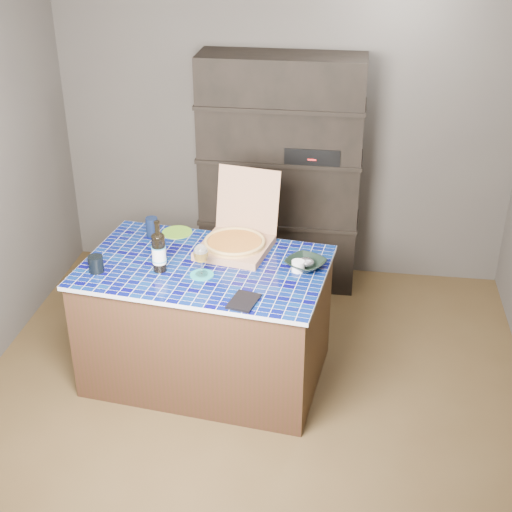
% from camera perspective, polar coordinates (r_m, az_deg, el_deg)
% --- Properties ---
extents(room, '(3.50, 3.50, 3.50)m').
position_cam_1_polar(room, '(3.90, -0.55, 3.20)').
color(room, '#4F3C22').
rests_on(room, ground).
extents(shelving_unit, '(1.20, 0.41, 1.80)m').
position_cam_1_polar(shelving_unit, '(5.44, 1.98, 6.54)').
color(shelving_unit, black).
rests_on(shelving_unit, floor).
extents(kitchen_island, '(1.57, 1.10, 0.81)m').
position_cam_1_polar(kitchen_island, '(4.54, -3.97, -5.21)').
color(kitchen_island, '#412419').
rests_on(kitchen_island, floor).
extents(pizza_box, '(0.50, 0.58, 0.46)m').
position_cam_1_polar(pizza_box, '(4.49, -1.59, 1.28)').
color(pizza_box, '#AF7B5A').
rests_on(pizza_box, kitchen_island).
extents(mead_bottle, '(0.09, 0.09, 0.32)m').
position_cam_1_polar(mead_bottle, '(4.25, -7.78, 0.37)').
color(mead_bottle, black).
rests_on(mead_bottle, kitchen_island).
extents(teal_trivet, '(0.14, 0.14, 0.01)m').
position_cam_1_polar(teal_trivet, '(4.23, -4.36, -1.51)').
color(teal_trivet, teal).
rests_on(teal_trivet, kitchen_island).
extents(wine_glass, '(0.09, 0.09, 0.20)m').
position_cam_1_polar(wine_glass, '(4.16, -4.43, 0.14)').
color(wine_glass, white).
rests_on(wine_glass, teal_trivet).
extents(tumbler, '(0.09, 0.09, 0.10)m').
position_cam_1_polar(tumbler, '(4.34, -12.69, -0.63)').
color(tumbler, black).
rests_on(tumbler, kitchen_island).
extents(dvd_case, '(0.18, 0.22, 0.02)m').
position_cam_1_polar(dvd_case, '(3.95, -0.98, -3.64)').
color(dvd_case, black).
rests_on(dvd_case, kitchen_island).
extents(bowl, '(0.31, 0.31, 0.06)m').
position_cam_1_polar(bowl, '(4.29, 3.98, -0.63)').
color(bowl, black).
rests_on(bowl, kitchen_island).
extents(foil_contents, '(0.11, 0.09, 0.05)m').
position_cam_1_polar(foil_contents, '(4.29, 3.98, -0.49)').
color(foil_contents, silver).
rests_on(foil_contents, bowl).
extents(white_jar, '(0.08, 0.08, 0.07)m').
position_cam_1_polar(white_jar, '(4.25, 3.39, -0.81)').
color(white_jar, white).
rests_on(white_jar, kitchen_island).
extents(navy_cup, '(0.08, 0.08, 0.13)m').
position_cam_1_polar(navy_cup, '(4.71, -8.33, 2.34)').
color(navy_cup, black).
rests_on(navy_cup, kitchen_island).
extents(green_trivet, '(0.20, 0.20, 0.01)m').
position_cam_1_polar(green_trivet, '(4.75, -6.33, 1.90)').
color(green_trivet, '#619F22').
rests_on(green_trivet, kitchen_island).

